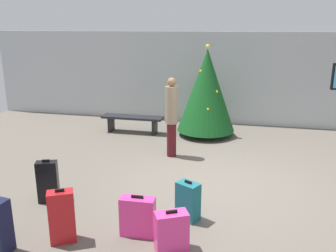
{
  "coord_description": "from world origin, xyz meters",
  "views": [
    {
      "loc": [
        0.55,
        -6.44,
        2.98
      ],
      "look_at": [
        -1.12,
        0.75,
        0.9
      ],
      "focal_mm": 38.22,
      "sensor_mm": 36.0,
      "label": 1
    }
  ],
  "objects": [
    {
      "name": "suitcase_1",
      "position": [
        -0.3,
        -1.4,
        0.31
      ],
      "size": [
        0.42,
        0.37,
        0.66
      ],
      "color": "#19606B",
      "rests_on": "ground_plane"
    },
    {
      "name": "suitcase_2",
      "position": [
        -2.77,
        -1.36,
        0.37
      ],
      "size": [
        0.39,
        0.3,
        0.78
      ],
      "color": "black",
      "rests_on": "ground_plane"
    },
    {
      "name": "suitcase_4",
      "position": [
        -0.93,
        -2.01,
        0.3
      ],
      "size": [
        0.51,
        0.24,
        0.63
      ],
      "color": "#E5388C",
      "rests_on": "ground_plane"
    },
    {
      "name": "suitcase_3",
      "position": [
        -0.37,
        -2.27,
        0.29
      ],
      "size": [
        0.5,
        0.41,
        0.61
      ],
      "color": "#E5388C",
      "rests_on": "ground_plane"
    },
    {
      "name": "traveller_0",
      "position": [
        -1.17,
        1.34,
        1.0
      ],
      "size": [
        0.4,
        0.4,
        1.86
      ],
      "color": "#4C1419",
      "rests_on": "ground_plane"
    },
    {
      "name": "suitcase_0",
      "position": [
        -1.92,
        -2.4,
        0.39
      ],
      "size": [
        0.42,
        0.36,
        0.81
      ],
      "color": "#B2191E",
      "rests_on": "ground_plane"
    },
    {
      "name": "ground_plane",
      "position": [
        0.0,
        0.0,
        0.0
      ],
      "size": [
        16.0,
        16.0,
        0.0
      ],
      "primitive_type": "plane",
      "color": "#665E54"
    },
    {
      "name": "holiday_tree",
      "position": [
        -0.61,
        3.2,
        1.27
      ],
      "size": [
        1.59,
        1.59,
        2.51
      ],
      "color": "#4C3319",
      "rests_on": "ground_plane"
    },
    {
      "name": "back_wall",
      "position": [
        0.0,
        4.69,
        1.4
      ],
      "size": [
        16.0,
        0.2,
        2.81
      ],
      "primitive_type": "cube",
      "color": "#B7BCC1",
      "rests_on": "ground_plane"
    },
    {
      "name": "waiting_bench",
      "position": [
        -2.68,
        2.98,
        0.37
      ],
      "size": [
        1.76,
        0.44,
        0.48
      ],
      "color": "black",
      "rests_on": "ground_plane"
    }
  ]
}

